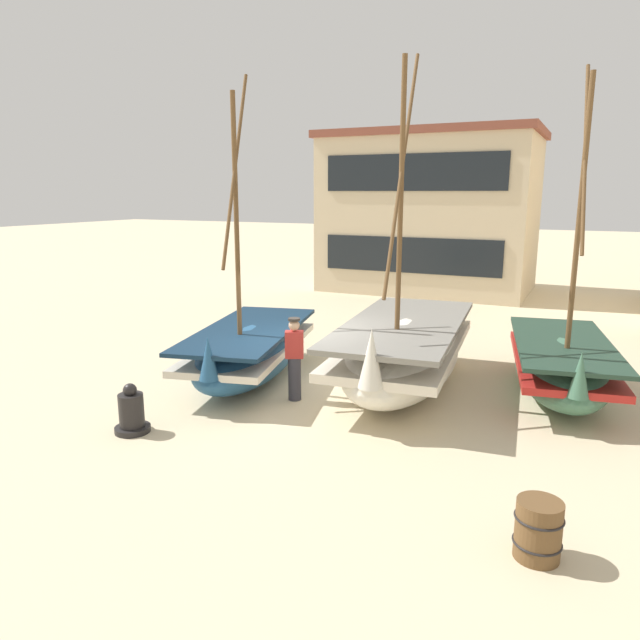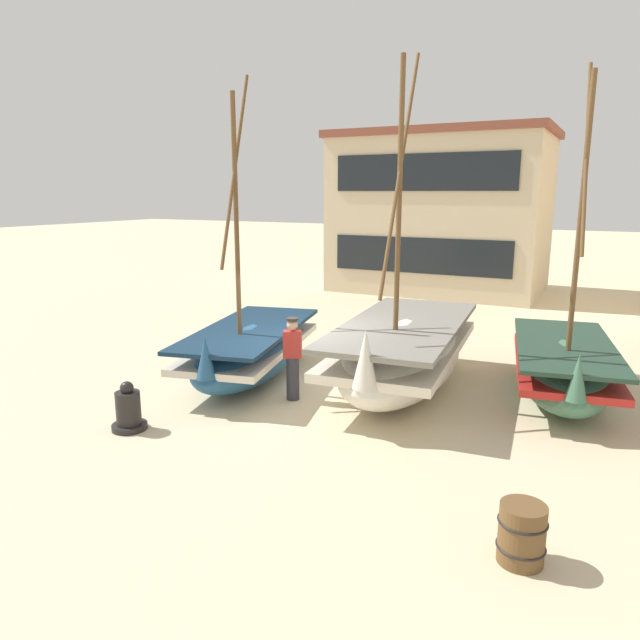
{
  "view_description": "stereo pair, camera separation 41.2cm",
  "coord_description": "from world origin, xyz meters",
  "px_view_note": "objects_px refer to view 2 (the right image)",
  "views": [
    {
      "loc": [
        5.28,
        -10.05,
        4.1
      ],
      "look_at": [
        0.0,
        1.0,
        1.4
      ],
      "focal_mm": 32.62,
      "sensor_mm": 36.0,
      "label": 1
    },
    {
      "loc": [
        5.64,
        -9.86,
        4.1
      ],
      "look_at": [
        0.0,
        1.0,
        1.4
      ],
      "focal_mm": 32.62,
      "sensor_mm": 36.0,
      "label": 2
    }
  ],
  "objects_px": {
    "fishing_boat_near_left": "(250,350)",
    "fishing_boat_centre_large": "(403,353)",
    "fisherman_by_hull": "(293,360)",
    "fishing_boat_far_right": "(563,367)",
    "harbor_building_main": "(441,212)",
    "capstan_winch": "(128,411)",
    "wooden_barrel": "(522,534)"
  },
  "relations": [
    {
      "from": "fishing_boat_centre_large",
      "to": "harbor_building_main",
      "type": "distance_m",
      "value": 13.64
    },
    {
      "from": "fishing_boat_far_right",
      "to": "capstan_winch",
      "type": "relative_size",
      "value": 7.25
    },
    {
      "from": "fisherman_by_hull",
      "to": "capstan_winch",
      "type": "distance_m",
      "value": 3.25
    },
    {
      "from": "fishing_boat_far_right",
      "to": "harbor_building_main",
      "type": "height_order",
      "value": "harbor_building_main"
    },
    {
      "from": "fishing_boat_far_right",
      "to": "wooden_barrel",
      "type": "xyz_separation_m",
      "value": [
        0.14,
        -5.99,
        -0.3
      ]
    },
    {
      "from": "fishing_boat_centre_large",
      "to": "capstan_winch",
      "type": "xyz_separation_m",
      "value": [
        -3.54,
        -4.25,
        -0.46
      ]
    },
    {
      "from": "harbor_building_main",
      "to": "capstan_winch",
      "type": "bearing_deg",
      "value": -91.7
    },
    {
      "from": "capstan_winch",
      "to": "wooden_barrel",
      "type": "relative_size",
      "value": 1.26
    },
    {
      "from": "fishing_boat_far_right",
      "to": "harbor_building_main",
      "type": "relative_size",
      "value": 0.74
    },
    {
      "from": "fishing_boat_centre_large",
      "to": "fisherman_by_hull",
      "type": "relative_size",
      "value": 4.02
    },
    {
      "from": "capstan_winch",
      "to": "fishing_boat_centre_large",
      "type": "bearing_deg",
      "value": 50.19
    },
    {
      "from": "fishing_boat_far_right",
      "to": "harbor_building_main",
      "type": "xyz_separation_m",
      "value": [
        -6.09,
        12.07,
        2.63
      ]
    },
    {
      "from": "fisherman_by_hull",
      "to": "harbor_building_main",
      "type": "bearing_deg",
      "value": 95.02
    },
    {
      "from": "fishing_boat_near_left",
      "to": "fisherman_by_hull",
      "type": "xyz_separation_m",
      "value": [
        1.54,
        -0.76,
        0.18
      ]
    },
    {
      "from": "fisherman_by_hull",
      "to": "harbor_building_main",
      "type": "height_order",
      "value": "harbor_building_main"
    },
    {
      "from": "fishing_boat_far_right",
      "to": "capstan_winch",
      "type": "distance_m",
      "value": 8.43
    },
    {
      "from": "fishing_boat_centre_large",
      "to": "capstan_winch",
      "type": "height_order",
      "value": "fishing_boat_centre_large"
    },
    {
      "from": "fishing_boat_centre_large",
      "to": "fishing_boat_far_right",
      "type": "xyz_separation_m",
      "value": [
        3.05,
        0.99,
        -0.16
      ]
    },
    {
      "from": "fisherman_by_hull",
      "to": "wooden_barrel",
      "type": "xyz_separation_m",
      "value": [
        4.94,
        -3.4,
        -0.48
      ]
    },
    {
      "from": "fishing_boat_centre_large",
      "to": "fishing_boat_far_right",
      "type": "distance_m",
      "value": 3.21
    },
    {
      "from": "fishing_boat_near_left",
      "to": "capstan_winch",
      "type": "bearing_deg",
      "value": -94.33
    },
    {
      "from": "wooden_barrel",
      "to": "harbor_building_main",
      "type": "relative_size",
      "value": 0.08
    },
    {
      "from": "fishing_boat_centre_large",
      "to": "fisherman_by_hull",
      "type": "distance_m",
      "value": 2.36
    },
    {
      "from": "fishing_boat_far_right",
      "to": "fisherman_by_hull",
      "type": "bearing_deg",
      "value": -151.66
    },
    {
      "from": "fishing_boat_far_right",
      "to": "fisherman_by_hull",
      "type": "distance_m",
      "value": 5.45
    },
    {
      "from": "capstan_winch",
      "to": "wooden_barrel",
      "type": "distance_m",
      "value": 6.78
    },
    {
      "from": "fishing_boat_centre_large",
      "to": "wooden_barrel",
      "type": "height_order",
      "value": "fishing_boat_centre_large"
    },
    {
      "from": "fishing_boat_near_left",
      "to": "fishing_boat_centre_large",
      "type": "height_order",
      "value": "fishing_boat_centre_large"
    },
    {
      "from": "fishing_boat_far_right",
      "to": "wooden_barrel",
      "type": "relative_size",
      "value": 9.16
    },
    {
      "from": "capstan_winch",
      "to": "wooden_barrel",
      "type": "height_order",
      "value": "capstan_winch"
    },
    {
      "from": "fishing_boat_near_left",
      "to": "harbor_building_main",
      "type": "bearing_deg",
      "value": 88.95
    },
    {
      "from": "fishing_boat_centre_large",
      "to": "capstan_winch",
      "type": "relative_size",
      "value": 7.66
    }
  ]
}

